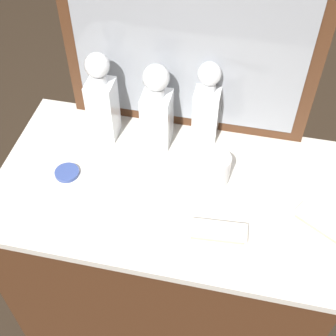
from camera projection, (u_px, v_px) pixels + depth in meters
ground_plane at (168, 316)px, 2.11m from camera, size 6.00×6.00×0.00m
dresser at (168, 264)px, 1.76m from camera, size 1.06×0.60×0.94m
dresser_mirror at (189, 45)px, 1.36m from camera, size 0.78×0.03×0.63m
crystal_decanter_far_right at (157, 113)px, 1.45m from camera, size 0.09×0.09×0.30m
crystal_decanter_front at (102, 104)px, 1.47m from camera, size 0.08×0.08×0.31m
crystal_decanter_left at (207, 109)px, 1.47m from camera, size 0.08×0.08×0.29m
crystal_tumbler_rear at (215, 169)px, 1.40m from camera, size 0.09×0.09×0.10m
silver_brush_front at (218, 231)px, 1.29m from camera, size 0.16×0.07×0.02m
silver_brush_left at (321, 223)px, 1.30m from camera, size 0.16×0.12×0.02m
porcelain_dish at (67, 173)px, 1.44m from camera, size 0.08×0.08×0.01m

